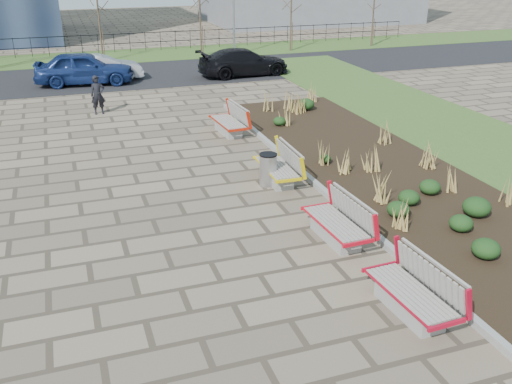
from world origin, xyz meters
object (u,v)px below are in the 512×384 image
object	(u,v)px
car_blue	(84,68)
lamp_east	(234,5)
car_silver	(103,68)
bench_d	(228,120)
litter_bin	(268,170)
pedestrian	(98,95)
bench_c	(276,165)
car_black	(244,62)
bench_a	(411,290)
bench_b	(336,220)

from	to	relation	value
car_blue	lamp_east	bearing A→B (deg)	-53.17
car_silver	lamp_east	world-z (taller)	lamp_east
bench_d	lamp_east	world-z (taller)	lamp_east
litter_bin	pedestrian	world-z (taller)	pedestrian
car_blue	litter_bin	bearing A→B (deg)	-158.31
bench_c	lamp_east	xyz separation A→B (m)	(5.00, 20.46, 2.54)
car_silver	car_black	bearing A→B (deg)	-101.28
bench_c	car_black	world-z (taller)	car_black
bench_a	bench_d	size ratio (longest dim) A/B	1.00
pedestrian	car_black	size ratio (longest dim) A/B	0.33
bench_d	car_blue	bearing A→B (deg)	109.58
bench_d	pedestrian	world-z (taller)	pedestrian
bench_b	car_blue	distance (m)	19.33
bench_a	car_black	world-z (taller)	car_black
car_blue	bench_d	bearing A→B (deg)	-149.80
bench_b	bench_c	world-z (taller)	same
car_black	pedestrian	bearing A→B (deg)	119.76
lamp_east	bench_b	bearing A→B (deg)	-101.64
bench_c	pedestrian	size ratio (longest dim) A/B	1.34
car_black	lamp_east	bearing A→B (deg)	-16.32
bench_d	car_black	world-z (taller)	car_black
bench_a	car_silver	world-z (taller)	car_silver
bench_c	car_silver	world-z (taller)	car_silver
litter_bin	car_blue	distance (m)	15.72
car_blue	lamp_east	xyz separation A→B (m)	(9.39, 5.45, 2.22)
bench_b	pedestrian	xyz separation A→B (m)	(-4.22, 13.03, 0.28)
lamp_east	bench_d	bearing A→B (deg)	-107.84
bench_c	lamp_east	bearing A→B (deg)	77.89
litter_bin	car_silver	size ratio (longest dim) A/B	0.24
bench_b	bench_d	world-z (taller)	same
bench_c	car_blue	world-z (taller)	car_blue
bench_b	pedestrian	distance (m)	13.70
bench_c	car_blue	distance (m)	15.64
car_black	car_silver	bearing A→B (deg)	77.85
pedestrian	lamp_east	size ratio (longest dim) A/B	0.26
litter_bin	pedestrian	bearing A→B (deg)	112.54
bench_d	car_silver	distance (m)	11.15
car_silver	bench_d	bearing A→B (deg)	-165.03
litter_bin	car_black	size ratio (longest dim) A/B	0.19
bench_a	bench_c	bearing A→B (deg)	87.03
bench_b	lamp_east	xyz separation A→B (m)	(5.00, 24.28, 2.54)
car_blue	car_silver	distance (m)	1.07
bench_b	car_blue	xyz separation A→B (m)	(-4.39, 18.83, 0.32)
car_black	lamp_east	xyz separation A→B (m)	(1.30, 5.96, 2.32)
bench_d	litter_bin	bearing A→B (deg)	-97.52
pedestrian	car_silver	size ratio (longest dim) A/B	0.40
lamp_east	car_black	bearing A→B (deg)	-102.33
bench_b	bench_d	xyz separation A→B (m)	(0.00, 8.74, 0.00)
car_silver	car_black	size ratio (longest dim) A/B	0.81
car_blue	pedestrian	bearing A→B (deg)	-171.61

